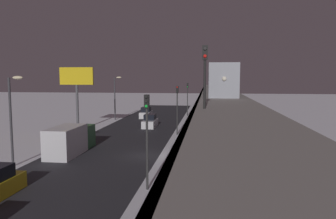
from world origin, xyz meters
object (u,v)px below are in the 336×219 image
sedan_white_2 (146,113)px  commercial_billboard (77,82)px  rail_signal (205,66)px  traffic_light_near (147,128)px  traffic_light_far (187,94)px  subway_train (217,78)px  traffic_light_mid (177,103)px  sedan_white (150,122)px  box_truck (71,140)px

sedan_white_2 → commercial_billboard: (6.66, 15.74, 6.03)m
sedan_white_2 → commercial_billboard: size_ratio=0.48×
rail_signal → traffic_light_near: rail_signal is taller
traffic_light_near → traffic_light_far: size_ratio=1.00×
subway_train → commercial_billboard: size_ratio=6.23×
sedan_white_2 → traffic_light_mid: bearing=113.9°
traffic_light_near → traffic_light_mid: 20.72m
subway_train → traffic_light_far: 7.36m
traffic_light_mid → traffic_light_far: bearing=-90.0°
traffic_light_far → traffic_light_near: bearing=90.0°
sedan_white → traffic_light_near: bearing=-80.0°
subway_train → sedan_white_2: bearing=0.0°
rail_signal → traffic_light_far: (3.77, -41.53, -4.06)m
box_truck → traffic_light_mid: traffic_light_mid is taller
traffic_light_near → rail_signal: bearing=178.8°
traffic_light_near → subway_train: bearing=-98.3°
sedan_white → traffic_light_mid: 8.28m
rail_signal → traffic_light_mid: 21.53m
subway_train → traffic_light_near: 38.18m
box_truck → traffic_light_mid: bearing=-129.4°
sedan_white_2 → traffic_light_far: traffic_light_far is taller
traffic_light_far → subway_train: bearing=145.3°
sedan_white_2 → box_truck: (2.00, 28.50, 0.55)m
subway_train → box_truck: subway_train is taller
sedan_white → sedan_white_2: same height
rail_signal → commercial_billboard: size_ratio=0.45×
traffic_light_near → traffic_light_far: (0.00, -41.45, 0.00)m
rail_signal → traffic_light_far: 41.90m
subway_train → sedan_white_2: (12.98, 0.01, -6.51)m
subway_train → box_truck: (14.98, 28.51, -5.96)m
rail_signal → traffic_light_near: 5.54m
subway_train → traffic_light_near: bearing=81.7°
traffic_light_mid → sedan_white_2: bearing=-66.1°
rail_signal → commercial_billboard: (17.93, -21.98, -1.43)m
sedan_white → box_truck: size_ratio=0.62×
traffic_light_near → commercial_billboard: size_ratio=0.72×
subway_train → traffic_light_near: size_ratio=8.67×
subway_train → traffic_light_near: subway_train is taller
box_truck → rail_signal: bearing=145.2°
rail_signal → box_truck: 17.58m
traffic_light_near → traffic_light_mid: same height
traffic_light_near → traffic_light_mid: (0.00, -20.72, 0.00)m
rail_signal → box_truck: bearing=-34.8°
rail_signal → commercial_billboard: 28.40m
traffic_light_near → commercial_billboard: bearing=-57.1°
sedan_white → traffic_light_near: traffic_light_near is taller
traffic_light_near → box_truck: bearing=-43.9°
traffic_light_far → sedan_white_2: bearing=26.9°
subway_train → sedan_white: size_ratio=12.03×
traffic_light_far → commercial_billboard: 24.28m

